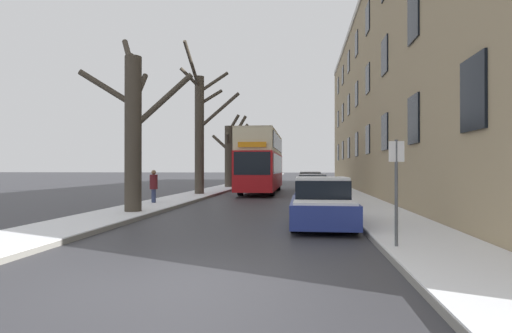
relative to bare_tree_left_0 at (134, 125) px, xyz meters
The scene contains 15 objects.
ground_plane 10.53m from the bare_tree_left_0, 62.78° to the right, with size 320.00×320.00×0.00m, color #38383D.
sidewalk_left 44.30m from the bare_tree_left_0, 90.42° to the left, with size 2.44×130.00×0.16m.
sidewalk_right 45.28m from the bare_tree_left_0, 77.97° to the left, with size 2.44×130.00×0.16m.
terrace_facade_right 20.55m from the bare_tree_left_0, 41.61° to the left, with size 9.10×47.04×14.27m.
bare_tree_left_0 is the anchor object (origin of this frame).
bare_tree_left_1 10.52m from the bare_tree_left_0, 90.36° to the left, with size 3.87×3.49×9.41m.
bare_tree_left_2 20.19m from the bare_tree_left_0, 89.77° to the left, with size 3.35×2.90×6.58m.
double_decker_bus 14.97m from the bare_tree_left_0, 76.36° to the left, with size 2.49×11.42×4.39m.
parked_car_0 7.96m from the bare_tree_left_0, 17.46° to the right, with size 1.87×4.30×1.54m.
parked_car_1 8.51m from the bare_tree_left_0, 27.59° to the left, with size 1.83×4.13×1.42m.
parked_car_2 12.18m from the bare_tree_left_0, 53.14° to the left, with size 1.86×3.91×1.46m.
parked_car_3 17.50m from the bare_tree_left_0, 65.71° to the left, with size 1.78×4.27×1.54m.
parked_car_4 22.38m from the bare_tree_left_0, 71.33° to the left, with size 1.80×4.03×1.49m.
pedestrian_left_sidewalk 4.56m from the bare_tree_left_0, 99.51° to the left, with size 0.38×0.38×1.73m.
street_sign_post 10.64m from the bare_tree_left_0, 35.48° to the right, with size 0.32×0.07×2.42m.
Camera 1 is at (1.96, -5.98, 1.82)m, focal length 28.00 mm.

